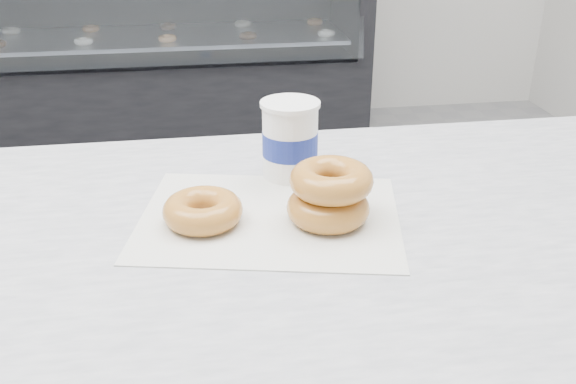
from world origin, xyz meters
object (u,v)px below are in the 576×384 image
Objects in this scene: display_case at (131,54)px; coffee_cup at (290,139)px; donut_single at (203,210)px; donut_stack at (330,194)px.

display_case reaches higher than coffee_cup.
donut_single is 0.16m from donut_stack.
coffee_cup is (-0.03, 0.15, 0.02)m from donut_stack.
coffee_cup is (0.44, -2.53, 0.47)m from display_case.
donut_stack is at bearing -99.14° from coffee_cup.
donut_single is (0.30, -2.66, 0.43)m from display_case.
display_case is 2.61m from coffee_cup.
donut_stack is 1.29× the size of coffee_cup.
display_case reaches higher than donut_stack.
donut_single is 0.19m from coffee_cup.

